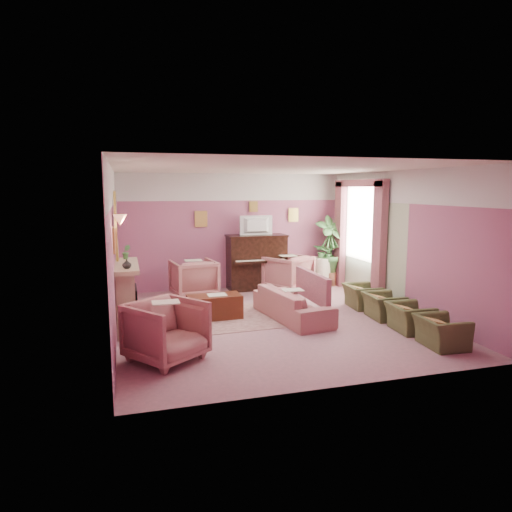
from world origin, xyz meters
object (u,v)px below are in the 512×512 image
object	(u,v)px
olive_chair_b	(410,313)
floral_armchair_front	(166,328)
piano	(257,263)
floral_armchair_right	(288,271)
olive_chair_c	(384,302)
side_table	(321,271)
olive_chair_d	(362,292)
television	(257,224)
coffee_table	(214,307)
floral_armchair_left	(194,277)
olive_chair_a	(441,327)
sofa	(292,298)

from	to	relation	value
olive_chair_b	floral_armchair_front	bearing A→B (deg)	-176.99
piano	floral_armchair_right	size ratio (longest dim) A/B	1.46
floral_armchair_front	olive_chair_c	xyz separation A→B (m)	(4.14, 1.04, -0.16)
piano	side_table	distance (m)	1.74
floral_armchair_front	olive_chair_d	size ratio (longest dim) A/B	1.31
piano	television	size ratio (longest dim) A/B	1.75
coffee_table	floral_armchair_left	xyz separation A→B (m)	(-0.13, 1.75, 0.26)
olive_chair_a	olive_chair_d	bearing A→B (deg)	90.00
olive_chair_c	side_table	distance (m)	3.12
sofa	olive_chair_c	world-z (taller)	sofa
sofa	olive_chair_c	size ratio (longest dim) A/B	2.64
olive_chair_c	olive_chair_b	bearing A→B (deg)	-90.00
olive_chair_c	olive_chair_d	world-z (taller)	same
floral_armchair_left	olive_chair_a	xyz separation A→B (m)	(3.21, -4.27, -0.16)
piano	olive_chair_b	bearing A→B (deg)	-68.16
olive_chair_a	floral_armchair_front	bearing A→B (deg)	171.72
piano	floral_armchair_left	xyz separation A→B (m)	(-1.62, -0.53, -0.17)
olive_chair_a	olive_chair_b	world-z (taller)	same
piano	television	xyz separation A→B (m)	(0.00, -0.05, 0.95)
television	olive_chair_c	distance (m)	3.72
floral_armchair_right	olive_chair_c	size ratio (longest dim) A/B	1.31
sofa	olive_chair_b	distance (m)	2.10
floral_armchair_right	coffee_table	bearing A→B (deg)	-139.43
television	olive_chair_b	bearing A→B (deg)	-67.90
floral_armchair_left	olive_chair_a	bearing A→B (deg)	-53.01
olive_chair_d	sofa	bearing A→B (deg)	-167.57
olive_chair_b	sofa	bearing A→B (deg)	142.73
piano	side_table	size ratio (longest dim) A/B	2.00
piano	coffee_table	distance (m)	2.75
coffee_table	floral_armchair_front	bearing A→B (deg)	-118.92
sofa	olive_chair_c	distance (m)	1.73
piano	olive_chair_d	bearing A→B (deg)	-55.68
television	sofa	world-z (taller)	television
olive_chair_a	side_table	bearing A→B (deg)	88.57
floral_armchair_right	television	bearing A→B (deg)	149.67
coffee_table	floral_armchair_left	world-z (taller)	floral_armchair_left
olive_chair_b	coffee_table	bearing A→B (deg)	151.10
television	olive_chair_a	distance (m)	5.17
television	side_table	xyz separation A→B (m)	(1.71, 0.01, -1.25)
sofa	floral_armchair_right	bearing A→B (deg)	71.95
floral_armchair_front	olive_chair_d	distance (m)	4.54
floral_armchair_front	olive_chair_b	world-z (taller)	floral_armchair_front
piano	olive_chair_b	xyz separation A→B (m)	(1.59, -3.97, -0.33)
coffee_table	olive_chair_a	distance (m)	3.98
floral_armchair_left	olive_chair_c	size ratio (longest dim) A/B	1.31
piano	olive_chair_d	xyz separation A→B (m)	(1.59, -2.33, -0.33)
coffee_table	sofa	size ratio (longest dim) A/B	0.52
sofa	floral_armchair_left	world-z (taller)	floral_armchair_left
floral_armchair_left	side_table	bearing A→B (deg)	8.34
television	olive_chair_a	bearing A→B (deg)	-71.44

